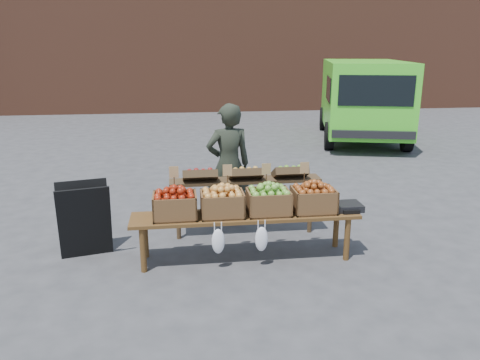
{
  "coord_description": "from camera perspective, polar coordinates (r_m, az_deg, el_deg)",
  "views": [
    {
      "loc": [
        -1.27,
        -5.55,
        2.47
      ],
      "look_at": [
        -0.53,
        0.11,
        0.85
      ],
      "focal_mm": 35.0,
      "sensor_mm": 36.0,
      "label": 1
    }
  ],
  "objects": [
    {
      "name": "crate_russet_pears",
      "position": [
        5.48,
        -2.17,
        -2.93
      ],
      "size": [
        0.5,
        0.4,
        0.28
      ],
      "primitive_type": null,
      "color": "gold",
      "rests_on": "display_bench"
    },
    {
      "name": "vendor",
      "position": [
        6.62,
        -1.41,
        1.84
      ],
      "size": [
        0.69,
        0.5,
        1.74
      ],
      "primitive_type": "imported",
      "rotation": [
        0.0,
        0.0,
        3.29
      ],
      "color": "#23291F",
      "rests_on": "ground"
    },
    {
      "name": "display_bench",
      "position": [
        5.66,
        0.67,
        -6.89
      ],
      "size": [
        2.7,
        0.56,
        0.57
      ],
      "primitive_type": null,
      "color": "#513417",
      "rests_on": "ground"
    },
    {
      "name": "chalkboard_sign",
      "position": [
        5.99,
        -18.43,
        -4.61
      ],
      "size": [
        0.67,
        0.47,
        0.93
      ],
      "primitive_type": null,
      "rotation": [
        0.0,
        0.0,
        0.23
      ],
      "color": "black",
      "rests_on": "ground"
    },
    {
      "name": "crate_red_apples",
      "position": [
        5.56,
        3.49,
        -2.69
      ],
      "size": [
        0.5,
        0.4,
        0.28
      ],
      "primitive_type": null,
      "color": "olive",
      "rests_on": "display_bench"
    },
    {
      "name": "weighing_scale",
      "position": [
        5.85,
        12.92,
        -3.16
      ],
      "size": [
        0.34,
        0.3,
        0.08
      ],
      "primitive_type": "cube",
      "color": "black",
      "rests_on": "display_bench"
    },
    {
      "name": "crate_green_apples",
      "position": [
        5.68,
        8.95,
        -2.43
      ],
      "size": [
        0.5,
        0.4,
        0.28
      ],
      "primitive_type": null,
      "color": "#963E11",
      "rests_on": "display_bench"
    },
    {
      "name": "crate_golden_apples",
      "position": [
        5.46,
        -7.93,
        -3.14
      ],
      "size": [
        0.5,
        0.4,
        0.28
      ],
      "primitive_type": null,
      "color": "maroon",
      "rests_on": "display_bench"
    },
    {
      "name": "delivery_van",
      "position": [
        13.38,
        14.68,
        9.3
      ],
      "size": [
        3.3,
        5.15,
        2.13
      ],
      "primitive_type": null,
      "rotation": [
        0.0,
        0.0,
        -0.25
      ],
      "color": "#4BDC2A",
      "rests_on": "ground"
    },
    {
      "name": "ground",
      "position": [
        6.21,
        5.01,
        -7.68
      ],
      "size": [
        80.0,
        80.0,
        0.0
      ],
      "primitive_type": "plane",
      "color": "#404042"
    },
    {
      "name": "back_table",
      "position": [
        6.26,
        0.66,
        -2.33
      ],
      "size": [
        2.1,
        0.44,
        1.04
      ],
      "primitive_type": null,
      "color": "#3F2D1B",
      "rests_on": "ground"
    }
  ]
}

